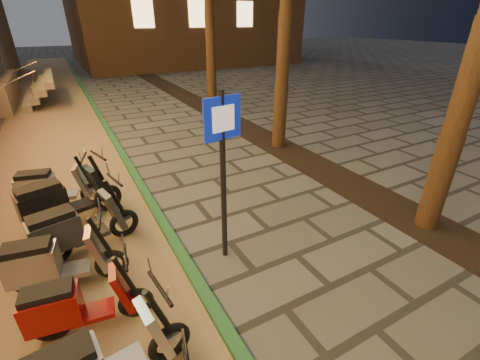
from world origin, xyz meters
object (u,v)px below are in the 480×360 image
pedestrian_sign (223,158)px  scooter_9 (74,229)px  scooter_7 (74,306)px  scooter_10 (60,201)px  scooter_8 (52,263)px  scooter_11 (51,188)px

pedestrian_sign → scooter_9: 2.78m
scooter_7 → scooter_10: bearing=98.3°
scooter_8 → scooter_9: bearing=74.2°
scooter_9 → pedestrian_sign: bearing=-41.7°
scooter_7 → scooter_11: bearing=100.7°
scooter_8 → scooter_11: scooter_11 is taller
scooter_10 → pedestrian_sign: bearing=-59.6°
scooter_10 → scooter_11: size_ratio=1.14×
scooter_8 → scooter_9: scooter_9 is taller
pedestrian_sign → scooter_8: 2.87m
pedestrian_sign → scooter_11: 4.16m
pedestrian_sign → scooter_11: size_ratio=1.71×
scooter_7 → scooter_8: size_ratio=0.93×
pedestrian_sign → scooter_11: pedestrian_sign is taller
scooter_7 → scooter_9: size_ratio=0.86×
scooter_7 → scooter_11: 3.54m
pedestrian_sign → scooter_10: bearing=127.5°
scooter_8 → scooter_11: size_ratio=1.00×
scooter_7 → scooter_11: (-0.18, 3.53, 0.04)m
scooter_8 → scooter_9: 0.77m
scooter_7 → scooter_8: 0.98m
scooter_8 → pedestrian_sign: bearing=-1.4°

